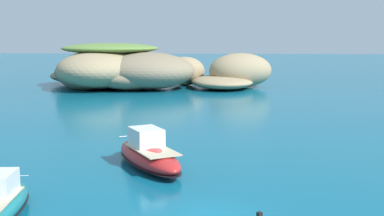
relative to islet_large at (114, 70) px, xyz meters
The scene contains 3 objects.
islet_large is the anchor object (origin of this frame).
islet_small 16.95m from the islet_large, ahead, with size 19.02×14.89×5.41m.
motorboat_red 48.30m from the islet_large, 75.15° to the right, with size 6.22×8.32×2.42m.
Camera 1 is at (0.47, -21.54, 8.16)m, focal length 46.58 mm.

